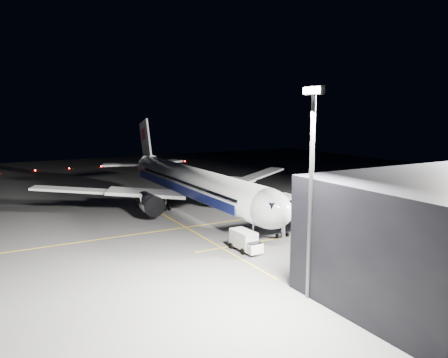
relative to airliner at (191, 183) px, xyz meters
name	(u,v)px	position (x,y,z in m)	size (l,w,h in m)	color
ground	(193,211)	(1.08, 0.00, -5.16)	(200.00, 200.00, 0.00)	#4C4C4F
guide_line_main	(219,223)	(11.08, 0.00, -5.16)	(0.25, 80.00, 0.01)	gold
guide_line_cross	(163,214)	(1.08, -6.00, -5.16)	(70.00, 0.25, 0.01)	gold
guide_line_side	(313,232)	(23.08, 10.00, -5.16)	(0.25, 40.00, 0.01)	gold
airliner	(191,183)	(0.00, 0.00, 0.00)	(61.48, 54.22, 16.64)	silver
jet_bridge	(353,198)	(23.08, 18.06, -0.58)	(3.60, 34.40, 6.30)	#B2B2B7
floodlight_mast_south	(311,175)	(41.08, -6.01, 7.21)	(2.40, 0.67, 20.70)	#59595E
taxiway_lights	(101,166)	(-70.92, 0.00, -4.94)	(0.44, 60.44, 0.44)	#FF140A
service_truck	(246,241)	(25.83, -3.89, -3.72)	(5.35, 2.52, 2.69)	silver
baggage_tug	(248,196)	(-2.20, 14.11, -4.35)	(2.99, 2.73, 1.78)	black
safety_cone_a	(242,199)	(-2.37, 12.53, -4.86)	(0.40, 0.40, 0.61)	#DF4409
safety_cone_b	(268,208)	(7.08, 12.63, -4.89)	(0.36, 0.36, 0.54)	#DF4409
safety_cone_c	(256,210)	(7.04, 10.00, -4.85)	(0.42, 0.42, 0.64)	#DF4409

